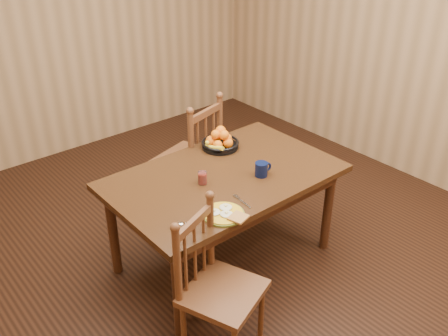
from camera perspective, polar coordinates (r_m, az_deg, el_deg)
room at (r=3.23m, az=0.00°, el=8.53°), size 4.52×5.02×2.72m
dining_table at (r=3.53m, az=0.00°, el=-1.91°), size 1.60×1.00×0.75m
chair_far at (r=4.21m, az=-3.77°, el=1.09°), size 0.58×0.57×1.05m
chair_near at (r=2.99m, az=-0.79°, el=-13.52°), size 0.55×0.54×0.96m
breakfast_plate at (r=3.06m, az=0.01°, el=-5.24°), size 0.26×0.30×0.04m
fork at (r=3.20m, az=1.97°, el=-3.74°), size 0.04×0.18×0.00m
spoon at (r=2.99m, az=-4.63°, el=-6.49°), size 0.05×0.16×0.01m
coffee_mug at (r=3.46m, az=4.35°, el=-0.11°), size 0.13×0.09×0.10m
juice_glass at (r=3.36m, az=-2.48°, el=-1.18°), size 0.06×0.06×0.09m
fruit_bowl at (r=3.82m, az=-0.47°, el=3.08°), size 0.29×0.29×0.17m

